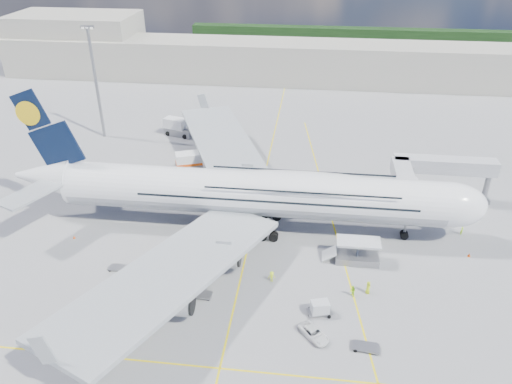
# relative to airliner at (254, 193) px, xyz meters

# --- Properties ---
(ground) EXTENTS (300.00, 300.00, 0.00)m
(ground) POSITION_rel_airliner_xyz_m (-0.26, -10.00, -6.87)
(ground) COLOR gray
(ground) RESTS_ON ground
(taxi_line_main) EXTENTS (0.25, 220.00, 0.01)m
(taxi_line_main) POSITION_rel_airliner_xyz_m (-0.26, -10.00, -6.86)
(taxi_line_main) COLOR yellow
(taxi_line_main) RESTS_ON ground
(taxi_line_cross) EXTENTS (120.00, 0.25, 0.01)m
(taxi_line_cross) POSITION_rel_airliner_xyz_m (-0.26, -30.00, -6.86)
(taxi_line_cross) COLOR yellow
(taxi_line_cross) RESTS_ON ground
(taxi_line_diag) EXTENTS (14.16, 99.06, 0.01)m
(taxi_line_diag) POSITION_rel_airliner_xyz_m (13.74, -0.00, -6.86)
(taxi_line_diag) COLOR yellow
(taxi_line_diag) RESTS_ON ground
(airliner) EXTENTS (77.26, 79.15, 23.71)m
(airliner) POSITION_rel_airliner_xyz_m (0.00, 0.00, 0.00)
(airliner) COLOR white
(airliner) RESTS_ON ground
(jet_bridge) EXTENTS (18.80, 12.10, 8.50)m
(jet_bridge) POSITION_rel_airliner_xyz_m (29.55, 10.94, -0.02)
(jet_bridge) COLOR #B7B7BC
(jet_bridge) RESTS_ON ground
(cargo_loader) EXTENTS (8.53, 3.20, 3.67)m
(cargo_loader) POSITION_rel_airliner_xyz_m (16.56, -7.11, -5.62)
(cargo_loader) COLOR silver
(cargo_loader) RESTS_ON ground
(light_mast) EXTENTS (3.00, 0.70, 25.50)m
(light_mast) POSITION_rel_airliner_xyz_m (-40.26, 35.00, 6.34)
(light_mast) COLOR gray
(light_mast) RESTS_ON ground
(terminal) EXTENTS (180.00, 16.00, 12.00)m
(terminal) POSITION_rel_airliner_xyz_m (-0.26, 85.00, -0.87)
(terminal) COLOR #B2AD9E
(terminal) RESTS_ON ground
(hangar) EXTENTS (40.00, 22.00, 18.00)m
(hangar) POSITION_rel_airliner_xyz_m (-70.26, 90.00, 2.13)
(hangar) COLOR #B2AD9E
(hangar) RESTS_ON ground
(tree_line) EXTENTS (160.00, 6.00, 8.00)m
(tree_line) POSITION_rel_airliner_xyz_m (39.74, 130.00, -2.87)
(tree_line) COLOR #193814
(tree_line) RESTS_ON ground
(dolly_row_a) EXTENTS (3.45, 2.66, 0.45)m
(dolly_row_a) POSITION_rel_airliner_xyz_m (-12.97, -20.37, -6.52)
(dolly_row_a) COLOR gray
(dolly_row_a) RESTS_ON ground
(dolly_row_b) EXTENTS (2.98, 1.75, 0.42)m
(dolly_row_b) POSITION_rel_airliner_xyz_m (-8.31, -10.38, -6.54)
(dolly_row_b) COLOR gray
(dolly_row_b) RESTS_ON ground
(dolly_row_c) EXTENTS (3.35, 1.94, 0.48)m
(dolly_row_c) POSITION_rel_airliner_xyz_m (-5.26, -18.02, -6.50)
(dolly_row_c) COLOR gray
(dolly_row_c) RESTS_ON ground
(dolly_back) EXTENTS (3.09, 1.82, 0.44)m
(dolly_back) POSITION_rel_airliner_xyz_m (-18.62, -13.60, -6.53)
(dolly_back) COLOR gray
(dolly_back) RESTS_ON ground
(dolly_nose_far) EXTENTS (3.40, 2.10, 0.47)m
(dolly_nose_far) POSITION_rel_airliner_xyz_m (16.88, -24.91, -6.50)
(dolly_nose_far) COLOR gray
(dolly_nose_far) RESTS_ON ground
(dolly_nose_near) EXTENTS (3.53, 2.51, 2.01)m
(dolly_nose_near) POSITION_rel_airliner_xyz_m (11.23, -19.47, -5.79)
(dolly_nose_near) COLOR gray
(dolly_nose_near) RESTS_ON ground
(baggage_tug) EXTENTS (3.34, 2.19, 1.92)m
(baggage_tug) POSITION_rel_airliner_xyz_m (-11.16, -21.59, -6.02)
(baggage_tug) COLOR white
(baggage_tug) RESTS_ON ground
(catering_truck_inner) EXTENTS (8.26, 5.19, 4.58)m
(catering_truck_inner) POSITION_rel_airliner_xyz_m (-14.61, 18.41, -4.71)
(catering_truck_inner) COLOR gray
(catering_truck_inner) RESTS_ON ground
(catering_truck_outer) EXTENTS (7.66, 4.56, 4.28)m
(catering_truck_outer) POSITION_rel_airliner_xyz_m (-22.68, 37.50, -4.88)
(catering_truck_outer) COLOR gray
(catering_truck_outer) RESTS_ON ground
(service_van) EXTENTS (4.47, 4.67, 1.23)m
(service_van) POSITION_rel_airliner_xyz_m (10.52, -23.71, -6.25)
(service_van) COLOR white
(service_van) RESTS_ON ground
(crew_nose) EXTENTS (0.69, 0.72, 1.66)m
(crew_nose) POSITION_rel_airliner_xyz_m (34.35, 2.29, -6.04)
(crew_nose) COLOR #B7FF1A
(crew_nose) RESTS_ON ground
(crew_loader) EXTENTS (1.02, 1.09, 1.79)m
(crew_loader) POSITION_rel_airliner_xyz_m (15.69, -15.42, -5.97)
(crew_loader) COLOR #B0F619
(crew_loader) RESTS_ON ground
(crew_wing) EXTENTS (0.76, 0.98, 1.55)m
(crew_wing) POSITION_rel_airliner_xyz_m (-15.29, -19.43, -6.09)
(crew_wing) COLOR #B0DD17
(crew_wing) RESTS_ON ground
(crew_van) EXTENTS (0.75, 1.04, 1.96)m
(crew_van) POSITION_rel_airliner_xyz_m (17.85, -14.45, -5.89)
(crew_van) COLOR #C6DE17
(crew_van) RESTS_ON ground
(crew_tug) EXTENTS (1.21, 0.82, 1.73)m
(crew_tug) POSITION_rel_airliner_xyz_m (4.29, -13.56, -6.00)
(crew_tug) COLOR #D2F119
(crew_tug) RESTS_ON ground
(cone_nose) EXTENTS (0.47, 0.47, 0.60)m
(cone_nose) POSITION_rel_airliner_xyz_m (34.10, -3.92, -6.58)
(cone_nose) COLOR #F04F0C
(cone_nose) RESTS_ON ground
(cone_wing_left_inner) EXTENTS (0.49, 0.49, 0.63)m
(cone_wing_left_inner) POSITION_rel_airliner_xyz_m (-1.20, 19.80, -6.57)
(cone_wing_left_inner) COLOR #F04F0C
(cone_wing_left_inner) RESTS_ON ground
(cone_wing_left_outer) EXTENTS (0.41, 0.41, 0.52)m
(cone_wing_left_outer) POSITION_rel_airliner_xyz_m (-11.55, 25.15, -6.62)
(cone_wing_left_outer) COLOR #F04F0C
(cone_wing_left_outer) RESTS_ON ground
(cone_wing_right_inner) EXTENTS (0.51, 0.51, 0.64)m
(cone_wing_right_inner) POSITION_rel_airliner_xyz_m (-15.14, -15.41, -6.56)
(cone_wing_right_inner) COLOR #F04F0C
(cone_wing_right_inner) RESTS_ON ground
(cone_wing_right_outer) EXTENTS (0.39, 0.39, 0.50)m
(cone_wing_right_outer) POSITION_rel_airliner_xyz_m (-10.07, -26.11, -6.63)
(cone_wing_right_outer) COLOR #F04F0C
(cone_wing_right_outer) RESTS_ON ground
(cone_tail) EXTENTS (0.41, 0.41, 0.52)m
(cone_tail) POSITION_rel_airliner_xyz_m (-28.81, -6.59, -6.62)
(cone_tail) COLOR #F04F0C
(cone_tail) RESTS_ON ground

